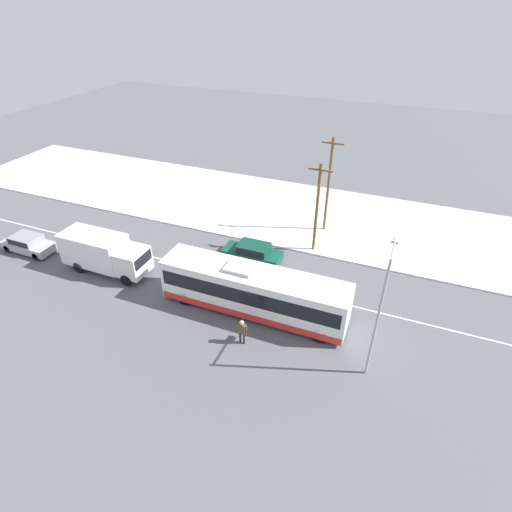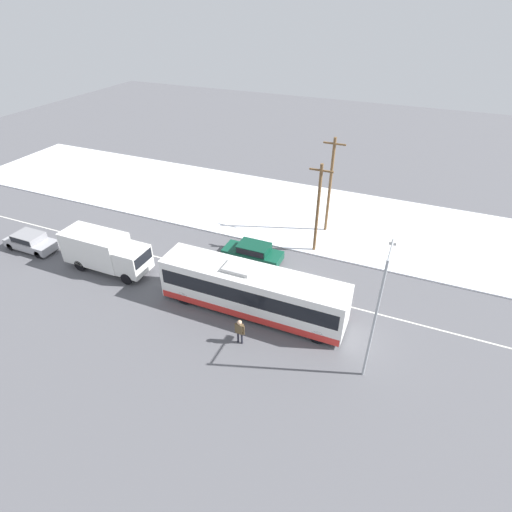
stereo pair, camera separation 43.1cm
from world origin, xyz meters
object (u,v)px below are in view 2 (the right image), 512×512
utility_pole_snowlot (330,185)px  box_truck (104,251)px  pedestrian_at_stop (240,329)px  streetlamp (379,303)px  sedan_car (253,252)px  utility_pole_roadside (318,208)px  city_bus (252,291)px  parked_car_near_truck (30,241)px

utility_pole_snowlot → box_truck: bearing=-138.8°
pedestrian_at_stop → streetlamp: size_ratio=0.23×
sedan_car → box_truck: bearing=28.8°
pedestrian_at_stop → utility_pole_roadside: 12.07m
utility_pole_roadside → city_bus: bearing=-101.3°
parked_car_near_truck → city_bus: bearing=0.3°
sedan_car → utility_pole_snowlot: utility_pole_snowlot is taller
parked_car_near_truck → streetlamp: bearing=-4.0°
box_truck → utility_pole_snowlot: bearing=41.2°
pedestrian_at_stop → utility_pole_snowlot: 15.61m
box_truck → pedestrian_at_stop: size_ratio=3.76×
streetlamp → utility_pole_snowlot: 15.48m
box_truck → streetlamp: size_ratio=0.88×
streetlamp → sedan_car: bearing=143.3°
city_bus → sedan_car: bearing=112.8°
box_truck → parked_car_near_truck: 7.64m
box_truck → utility_pole_roadside: 16.41m
utility_pole_roadside → utility_pole_snowlot: bearing=89.8°
box_truck → pedestrian_at_stop: 12.95m
sedan_car → parked_car_near_truck: 18.24m
city_bus → box_truck: size_ratio=1.83×
parked_car_near_truck → utility_pole_snowlot: utility_pole_snowlot is taller
city_bus → parked_car_near_truck: bearing=-179.7°
pedestrian_at_stop → streetlamp: 8.24m
city_bus → streetlamp: bearing=-14.6°
sedan_car → pedestrian_at_stop: (2.79, -8.48, 0.31)m
box_truck → parked_car_near_truck: box_truck is taller
box_truck → parked_car_near_truck: bearing=-178.3°
sedan_car → utility_pole_roadside: 6.01m
streetlamp → utility_pole_roadside: (-6.03, 10.71, -0.94)m
pedestrian_at_stop → parked_car_near_truck: bearing=171.8°
streetlamp → city_bus: bearing=165.4°
sedan_car → utility_pole_roadside: (4.04, 3.19, 3.10)m
sedan_car → utility_pole_snowlot: bearing=-121.1°
utility_pole_snowlot → utility_pole_roadside: bearing=-90.2°
sedan_car → pedestrian_at_stop: bearing=108.2°
sedan_car → streetlamp: streetlamp is taller
streetlamp → utility_pole_snowlot: size_ratio=0.93×
box_truck → pedestrian_at_stop: (12.56, -3.11, -0.51)m
box_truck → parked_car_near_truck: (-7.59, -0.23, -0.84)m
city_bus → pedestrian_at_stop: bearing=-80.8°
sedan_car → utility_pole_roadside: bearing=-141.7°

